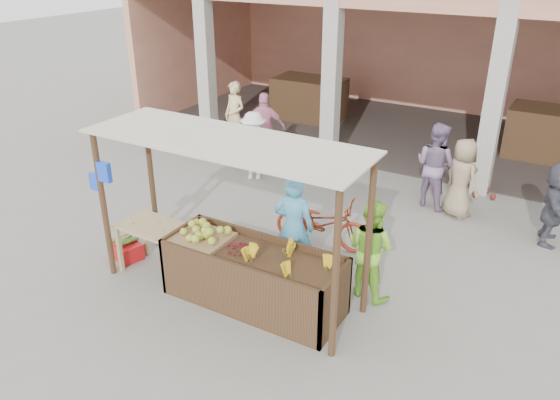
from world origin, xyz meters
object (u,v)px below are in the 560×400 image
Objects in this scene: vendor_blue at (294,224)px; vendor_green at (370,246)px; fruit_stall at (254,279)px; red_crate at (126,250)px; side_table at (152,233)px; motorcycle at (323,222)px.

vendor_blue reaches higher than vendor_green.
red_crate is at bearing 179.93° from fruit_stall.
side_table is 3.33m from vendor_green.
vendor_blue is at bearing 173.43° from motorcycle.
vendor_blue reaches higher than red_crate.
red_crate is 4.03m from vendor_green.
side_table is at bearing 12.15° from red_crate.
vendor_blue is (0.16, 0.90, 0.51)m from fruit_stall.
vendor_green reaches higher than side_table.
red_crate is 0.32× the size of vendor_green.
vendor_blue is 1.13× the size of vendor_green.
red_crate is (-0.69, 0.06, -0.54)m from side_table.
red_crate is at bearing 6.85° from vendor_blue.
side_table is 2.00× the size of red_crate.
side_table is at bearing 128.46° from motorcycle.
vendor_blue is (2.66, 0.89, 0.77)m from red_crate.
vendor_green is 0.92× the size of motorcycle.
side_table is 0.57× the size of vendor_blue.
fruit_stall is 1.04m from vendor_blue.
fruit_stall is at bearing 168.39° from motorcycle.
motorcycle is (-0.02, 1.07, -0.45)m from vendor_blue.
motorcycle is (-1.20, 0.94, -0.35)m from vendor_green.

